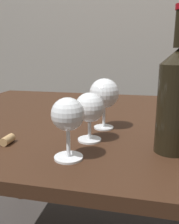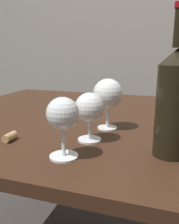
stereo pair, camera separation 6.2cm
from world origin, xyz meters
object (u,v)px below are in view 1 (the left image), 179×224
object	(u,v)px
wine_glass_amber	(68,117)
wine_bottle	(175,100)
wine_glass_white	(89,108)
wine_glass_chardonnay	(104,94)
cork	(8,140)

from	to	relation	value
wine_glass_amber	wine_bottle	world-z (taller)	wine_bottle
wine_glass_white	wine_bottle	bearing A→B (deg)	-8.07
wine_glass_chardonnay	cork	distance (m)	0.30
wine_glass_white	cork	xyz separation A→B (m)	(-0.20, -0.07, -0.08)
wine_glass_amber	cork	world-z (taller)	wine_glass_amber
wine_glass_amber	wine_glass_white	size ratio (longest dim) A/B	1.06
wine_glass_white	wine_glass_chardonnay	bearing A→B (deg)	80.05
wine_bottle	cork	distance (m)	0.43
cork	wine_bottle	bearing A→B (deg)	5.68
wine_bottle	cork	xyz separation A→B (m)	(-0.41, -0.04, -0.12)
wine_glass_chardonnay	cork	size ratio (longest dim) A/B	3.71
wine_glass_chardonnay	wine_bottle	xyz separation A→B (m)	(0.18, -0.14, 0.02)
wine_bottle	cork	bearing A→B (deg)	-174.32
wine_glass_chardonnay	cork	world-z (taller)	wine_glass_chardonnay
wine_bottle	wine_glass_amber	bearing A→B (deg)	-158.30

